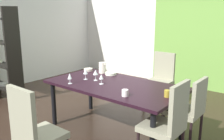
# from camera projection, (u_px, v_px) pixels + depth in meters

# --- Properties ---
(ground_plane) EXTENTS (5.87, 5.95, 0.02)m
(ground_plane) POSITION_uv_depth(u_px,v_px,m) (92.00, 122.00, 4.14)
(ground_plane) COLOR #31231A
(back_panel_interior) EXTENTS (2.45, 0.10, 2.68)m
(back_panel_interior) POSITION_uv_depth(u_px,v_px,m) (118.00, 27.00, 7.09)
(back_panel_interior) COLOR silver
(back_panel_interior) RESTS_ON ground_plane
(dining_table) EXTENTS (1.98, 1.04, 0.74)m
(dining_table) POSITION_uv_depth(u_px,v_px,m) (114.00, 89.00, 3.65)
(dining_table) COLOR black
(dining_table) RESTS_ON ground_plane
(chair_head_near) EXTENTS (0.44, 0.44, 1.06)m
(chair_head_near) POSITION_uv_depth(u_px,v_px,m) (33.00, 130.00, 2.59)
(chair_head_near) COLOR gray
(chair_head_near) RESTS_ON ground_plane
(chair_right_far) EXTENTS (0.44, 0.44, 0.94)m
(chair_right_far) POSITION_uv_depth(u_px,v_px,m) (189.00, 107.00, 3.30)
(chair_right_far) COLOR gray
(chair_right_far) RESTS_ON ground_plane
(chair_right_near) EXTENTS (0.44, 0.44, 1.04)m
(chair_right_near) POSITION_uv_depth(u_px,v_px,m) (169.00, 121.00, 2.81)
(chair_right_near) COLOR gray
(chair_right_near) RESTS_ON ground_plane
(chair_head_far) EXTENTS (0.44, 0.45, 1.02)m
(chair_head_far) POSITION_uv_depth(u_px,v_px,m) (161.00, 77.00, 4.72)
(chair_head_far) COLOR gray
(chair_head_far) RESTS_ON ground_plane
(display_shelf) EXTENTS (1.04, 0.32, 1.87)m
(display_shelf) POSITION_uv_depth(u_px,v_px,m) (1.00, 53.00, 5.10)
(display_shelf) COLOR black
(display_shelf) RESTS_ON ground_plane
(wine_glass_rear) EXTENTS (0.08, 0.08, 0.16)m
(wine_glass_rear) POSITION_uv_depth(u_px,v_px,m) (96.00, 73.00, 3.80)
(wine_glass_rear) COLOR silver
(wine_glass_rear) RESTS_ON dining_table
(wine_glass_near_shelf) EXTENTS (0.06, 0.06, 0.16)m
(wine_glass_near_shelf) POSITION_uv_depth(u_px,v_px,m) (70.00, 76.00, 3.63)
(wine_glass_near_shelf) COLOR silver
(wine_glass_near_shelf) RESTS_ON dining_table
(wine_glass_west) EXTENTS (0.07, 0.07, 0.14)m
(wine_glass_west) POSITION_uv_depth(u_px,v_px,m) (101.00, 77.00, 3.61)
(wine_glass_west) COLOR silver
(wine_glass_west) RESTS_ON dining_table
(wine_glass_right) EXTENTS (0.07, 0.07, 0.18)m
(wine_glass_right) POSITION_uv_depth(u_px,v_px,m) (86.00, 71.00, 3.85)
(wine_glass_right) COLOR silver
(wine_glass_right) RESTS_ON dining_table
(serving_bowl_left) EXTENTS (0.16, 0.16, 0.04)m
(serving_bowl_left) POSITION_uv_depth(u_px,v_px,m) (88.00, 70.00, 4.43)
(serving_bowl_left) COLOR beige
(serving_bowl_left) RESTS_ON dining_table
(serving_bowl_center) EXTENTS (0.19, 0.19, 0.04)m
(serving_bowl_center) POSITION_uv_depth(u_px,v_px,m) (111.00, 73.00, 4.16)
(serving_bowl_center) COLOR white
(serving_bowl_center) RESTS_ON dining_table
(cup_south) EXTENTS (0.08, 0.08, 0.08)m
(cup_south) POSITION_uv_depth(u_px,v_px,m) (125.00, 93.00, 3.11)
(cup_south) COLOR white
(cup_south) RESTS_ON dining_table
(cup_near_window) EXTENTS (0.07, 0.07, 0.09)m
(cup_near_window) POSITION_uv_depth(u_px,v_px,m) (167.00, 94.00, 3.08)
(cup_near_window) COLOR #A88D2A
(cup_near_window) RESTS_ON dining_table
(pitcher_front) EXTENTS (0.13, 0.12, 0.19)m
(pitcher_front) POSITION_uv_depth(u_px,v_px,m) (102.00, 68.00, 4.26)
(pitcher_front) COLOR white
(pitcher_front) RESTS_ON dining_table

